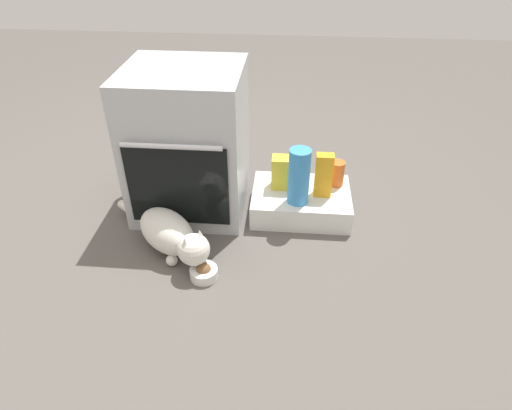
{
  "coord_description": "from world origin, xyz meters",
  "views": [
    {
      "loc": [
        0.57,
        -1.68,
        1.46
      ],
      "look_at": [
        0.43,
        0.01,
        0.25
      ],
      "focal_mm": 31.06,
      "sensor_mm": 36.0,
      "label": 1
    }
  ],
  "objects_px": {
    "sauce_jar": "(337,173)",
    "food_bowl": "(204,272)",
    "oven": "(188,142)",
    "cat": "(171,234)",
    "water_bottle": "(299,176)",
    "pantry_cabinet": "(301,202)",
    "juice_carton": "(324,175)",
    "snack_bag": "(283,172)"
  },
  "relations": [
    {
      "from": "juice_carton",
      "to": "water_bottle",
      "type": "height_order",
      "value": "water_bottle"
    },
    {
      "from": "food_bowl",
      "to": "sauce_jar",
      "type": "bearing_deg",
      "value": 45.67
    },
    {
      "from": "cat",
      "to": "oven",
      "type": "bearing_deg",
      "value": 128.22
    },
    {
      "from": "oven",
      "to": "food_bowl",
      "type": "height_order",
      "value": "oven"
    },
    {
      "from": "cat",
      "to": "water_bottle",
      "type": "xyz_separation_m",
      "value": [
        0.6,
        0.31,
        0.17
      ]
    },
    {
      "from": "water_bottle",
      "to": "sauce_jar",
      "type": "distance_m",
      "value": 0.29
    },
    {
      "from": "snack_bag",
      "to": "juice_carton",
      "type": "relative_size",
      "value": 0.75
    },
    {
      "from": "snack_bag",
      "to": "juice_carton",
      "type": "xyz_separation_m",
      "value": [
        0.21,
        -0.06,
        0.03
      ]
    },
    {
      "from": "snack_bag",
      "to": "food_bowl",
      "type": "bearing_deg",
      "value": -119.41
    },
    {
      "from": "sauce_jar",
      "to": "oven",
      "type": "bearing_deg",
      "value": -175.83
    },
    {
      "from": "snack_bag",
      "to": "water_bottle",
      "type": "xyz_separation_m",
      "value": [
        0.08,
        -0.13,
        0.06
      ]
    },
    {
      "from": "pantry_cabinet",
      "to": "cat",
      "type": "bearing_deg",
      "value": -147.31
    },
    {
      "from": "oven",
      "to": "sauce_jar",
      "type": "height_order",
      "value": "oven"
    },
    {
      "from": "cat",
      "to": "water_bottle",
      "type": "height_order",
      "value": "water_bottle"
    },
    {
      "from": "food_bowl",
      "to": "cat",
      "type": "xyz_separation_m",
      "value": [
        -0.18,
        0.15,
        0.09
      ]
    },
    {
      "from": "pantry_cabinet",
      "to": "food_bowl",
      "type": "xyz_separation_m",
      "value": [
        -0.44,
        -0.55,
        -0.04
      ]
    },
    {
      "from": "sauce_jar",
      "to": "snack_bag",
      "type": "bearing_deg",
      "value": -170.72
    },
    {
      "from": "food_bowl",
      "to": "juice_carton",
      "type": "height_order",
      "value": "juice_carton"
    },
    {
      "from": "juice_carton",
      "to": "food_bowl",
      "type": "bearing_deg",
      "value": -135.7
    },
    {
      "from": "snack_bag",
      "to": "water_bottle",
      "type": "distance_m",
      "value": 0.17
    },
    {
      "from": "cat",
      "to": "water_bottle",
      "type": "bearing_deg",
      "value": 67.41
    },
    {
      "from": "oven",
      "to": "snack_bag",
      "type": "height_order",
      "value": "oven"
    },
    {
      "from": "pantry_cabinet",
      "to": "juice_carton",
      "type": "bearing_deg",
      "value": -10.35
    },
    {
      "from": "oven",
      "to": "sauce_jar",
      "type": "relative_size",
      "value": 5.53
    },
    {
      "from": "snack_bag",
      "to": "water_bottle",
      "type": "height_order",
      "value": "water_bottle"
    },
    {
      "from": "oven",
      "to": "water_bottle",
      "type": "bearing_deg",
      "value": -11.76
    },
    {
      "from": "sauce_jar",
      "to": "food_bowl",
      "type": "bearing_deg",
      "value": -134.33
    },
    {
      "from": "food_bowl",
      "to": "snack_bag",
      "type": "relative_size",
      "value": 0.71
    },
    {
      "from": "pantry_cabinet",
      "to": "sauce_jar",
      "type": "bearing_deg",
      "value": 25.02
    },
    {
      "from": "oven",
      "to": "food_bowl",
      "type": "distance_m",
      "value": 0.7
    },
    {
      "from": "food_bowl",
      "to": "snack_bag",
      "type": "distance_m",
      "value": 0.71
    },
    {
      "from": "food_bowl",
      "to": "juice_carton",
      "type": "xyz_separation_m",
      "value": [
        0.55,
        0.53,
        0.22
      ]
    },
    {
      "from": "pantry_cabinet",
      "to": "food_bowl",
      "type": "relative_size",
      "value": 4.1
    },
    {
      "from": "cat",
      "to": "juice_carton",
      "type": "bearing_deg",
      "value": 67.8
    },
    {
      "from": "food_bowl",
      "to": "sauce_jar",
      "type": "distance_m",
      "value": 0.91
    },
    {
      "from": "pantry_cabinet",
      "to": "sauce_jar",
      "type": "relative_size",
      "value": 3.76
    },
    {
      "from": "juice_carton",
      "to": "sauce_jar",
      "type": "distance_m",
      "value": 0.14
    },
    {
      "from": "pantry_cabinet",
      "to": "snack_bag",
      "type": "distance_m",
      "value": 0.19
    },
    {
      "from": "food_bowl",
      "to": "snack_bag",
      "type": "bearing_deg",
      "value": 60.59
    },
    {
      "from": "oven",
      "to": "snack_bag",
      "type": "xyz_separation_m",
      "value": [
        0.5,
        0.01,
        -0.16
      ]
    },
    {
      "from": "oven",
      "to": "sauce_jar",
      "type": "xyz_separation_m",
      "value": [
        0.79,
        0.06,
        -0.18
      ]
    },
    {
      "from": "snack_bag",
      "to": "oven",
      "type": "bearing_deg",
      "value": -178.85
    }
  ]
}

